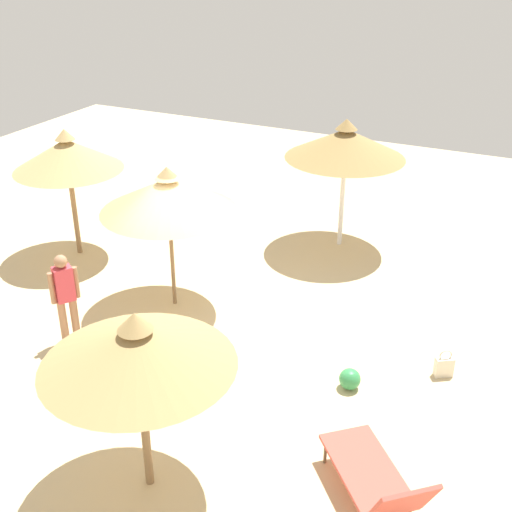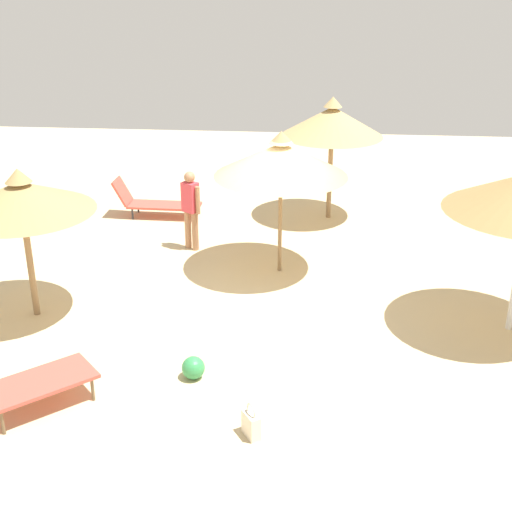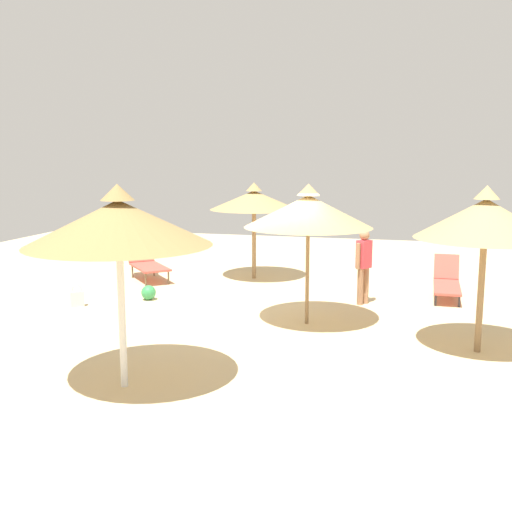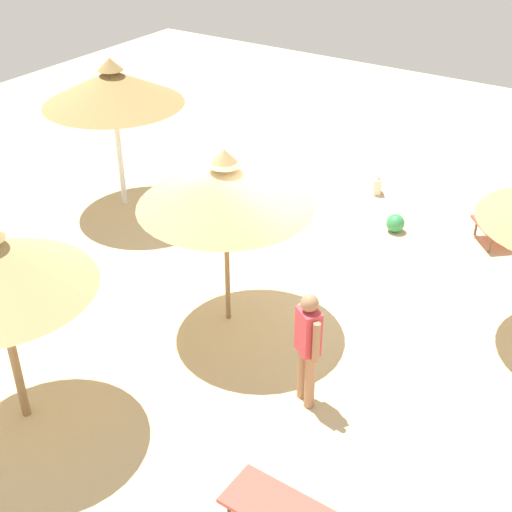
% 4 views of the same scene
% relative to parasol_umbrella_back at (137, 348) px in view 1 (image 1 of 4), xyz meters
% --- Properties ---
extents(ground, '(24.00, 24.00, 0.10)m').
position_rel_parasol_umbrella_back_xyz_m(ground, '(-1.16, 3.68, -2.10)').
color(ground, beige).
extents(parasol_umbrella_back, '(2.29, 2.29, 2.51)m').
position_rel_parasol_umbrella_back_xyz_m(parasol_umbrella_back, '(0.00, 0.00, 0.00)').
color(parasol_umbrella_back, olive).
rests_on(parasol_umbrella_back, ground).
extents(parasol_umbrella_far_right, '(2.22, 2.22, 2.72)m').
position_rel_parasol_umbrella_back_xyz_m(parasol_umbrella_far_right, '(-5.09, 4.86, 0.14)').
color(parasol_umbrella_far_right, olive).
rests_on(parasol_umbrella_far_right, ground).
extents(parasol_umbrella_front, '(2.52, 2.52, 2.81)m').
position_rel_parasol_umbrella_back_xyz_m(parasol_umbrella_front, '(-0.18, 7.70, 0.25)').
color(parasol_umbrella_front, white).
rests_on(parasol_umbrella_front, ground).
extents(parasol_umbrella_near_right, '(2.40, 2.40, 2.67)m').
position_rel_parasol_umbrella_back_xyz_m(parasol_umbrella_near_right, '(-2.09, 3.92, 0.11)').
color(parasol_umbrella_near_right, olive).
rests_on(parasol_umbrella_near_right, ground).
extents(lounge_chair_edge, '(1.70, 1.79, 1.04)m').
position_rel_parasol_umbrella_back_xyz_m(lounge_chair_edge, '(2.68, 0.82, -1.58)').
color(lounge_chair_edge, '#CC4C3F').
rests_on(lounge_chair_edge, ground).
extents(person_standing_near_left, '(0.34, 0.42, 1.62)m').
position_rel_parasol_umbrella_back_xyz_m(person_standing_near_left, '(-3.00, 2.09, -1.12)').
color(person_standing_near_left, '#A57554').
rests_on(person_standing_near_left, ground).
extents(handbag, '(0.31, 0.27, 0.48)m').
position_rel_parasol_umbrella_back_xyz_m(handbag, '(2.88, 3.86, -1.87)').
color(handbag, beige).
rests_on(handbag, ground).
extents(beach_ball, '(0.33, 0.33, 0.33)m').
position_rel_parasol_umbrella_back_xyz_m(beach_ball, '(1.66, 2.92, -1.88)').
color(beach_ball, '#338C4C').
rests_on(beach_ball, ground).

